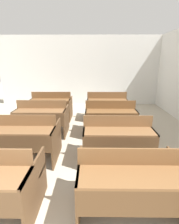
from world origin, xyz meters
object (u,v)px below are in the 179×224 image
(bench_second_left, at_px, (24,137))
(bench_third_right, at_px, (110,117))
(bench_back_right, at_px, (107,105))
(bench_third_left, at_px, (42,117))
(bench_second_right, at_px, (117,138))
(bench_front_right, at_px, (130,181))
(bench_back_left, at_px, (52,105))

(bench_second_left, distance_m, bench_third_right, 2.08)
(bench_second_left, height_order, bench_back_right, same)
(bench_second_left, distance_m, bench_third_left, 1.20)
(bench_third_right, distance_m, bench_back_right, 1.20)
(bench_third_left, xyz_separation_m, bench_third_right, (1.69, -0.01, 0.00))
(bench_second_right, distance_m, bench_third_right, 1.21)
(bench_second_right, bearing_deg, bench_second_left, 179.29)
(bench_third_left, relative_size, bench_back_right, 1.00)
(bench_front_right, relative_size, bench_back_left, 1.00)
(bench_second_right, bearing_deg, bench_front_right, -90.50)
(bench_front_right, relative_size, bench_third_right, 1.00)
(bench_second_left, bearing_deg, bench_back_right, 54.22)
(bench_front_right, height_order, bench_second_right, same)
(bench_second_left, xyz_separation_m, bench_third_left, (0.01, 1.20, 0.00))
(bench_front_right, relative_size, bench_second_left, 1.00)
(bench_third_right, bearing_deg, bench_second_right, -89.76)
(bench_third_left, xyz_separation_m, bench_back_left, (-0.03, 1.18, 0.00))
(bench_front_right, bearing_deg, bench_third_right, 89.87)
(bench_third_right, relative_size, bench_back_left, 1.00)
(bench_second_left, bearing_deg, bench_front_right, -35.43)
(bench_second_right, relative_size, bench_third_left, 1.00)
(bench_second_right, xyz_separation_m, bench_back_left, (-1.73, 2.40, 0.00))
(bench_second_left, bearing_deg, bench_second_right, -0.71)
(bench_front_right, distance_m, bench_third_left, 2.94)
(bench_third_right, relative_size, bench_back_right, 1.00)
(bench_front_right, bearing_deg, bench_back_left, 115.53)
(bench_second_left, bearing_deg, bench_back_left, 90.35)
(bench_back_right, bearing_deg, bench_second_right, -90.21)
(bench_third_left, bearing_deg, bench_second_left, -90.67)
(bench_second_left, relative_size, bench_second_right, 1.00)
(bench_second_left, distance_m, bench_back_right, 2.94)
(bench_front_right, relative_size, bench_third_left, 1.00)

